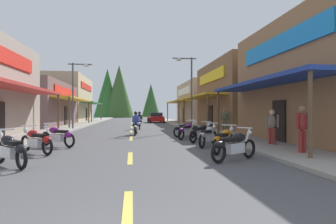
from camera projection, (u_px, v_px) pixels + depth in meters
ground at (132, 126)px, 30.08m from camera, size 9.08×86.57×0.10m
sidewalk_left at (78, 125)px, 29.31m from camera, size 2.57×86.57×0.12m
sidewalk_right at (183, 125)px, 30.85m from camera, size 2.57×86.57×0.12m
centerline_dashes at (132, 123)px, 35.24m from camera, size 0.16×64.86×0.01m
storefront_left_middle at (35, 104)px, 28.77m from camera, size 8.19×12.47×4.67m
storefront_left_far at (60, 99)px, 41.90m from camera, size 9.91×13.01×6.94m
storefront_right_middle at (256, 96)px, 24.83m from camera, size 10.35×10.45×6.00m
storefront_right_far at (210, 103)px, 37.52m from camera, size 9.20×11.84×5.52m
streetlamp_left at (76, 86)px, 22.88m from camera, size 1.99×0.30×5.68m
streetlamp_right at (188, 83)px, 22.25m from camera, size 1.99×0.30×6.04m
motorcycle_parked_right_0 at (234, 145)px, 8.50m from camera, size 1.90×1.17×1.04m
motorcycle_parked_right_1 at (224, 140)px, 10.19m from camera, size 1.46×1.70×1.04m
motorcycle_parked_right_2 at (208, 135)px, 11.98m from camera, size 1.35×1.78×1.04m
motorcycle_parked_right_3 at (201, 132)px, 13.75m from camera, size 1.60×1.57×1.04m
motorcycle_parked_right_4 at (187, 130)px, 15.22m from camera, size 1.40×1.74×1.04m
motorcycle_parked_right_5 at (186, 129)px, 16.70m from camera, size 1.86×1.23×1.04m
motorcycle_parked_left_0 at (11, 149)px, 7.63m from camera, size 1.52×1.64×1.04m
motorcycle_parked_left_1 at (36, 140)px, 9.95m from camera, size 1.64×1.52×1.04m
motorcycle_parked_left_2 at (58, 136)px, 11.89m from camera, size 1.80×1.32×1.04m
rider_cruising_lead at (136, 125)px, 17.90m from camera, size 0.61×2.14×1.57m
rider_cruising_trailing at (139, 122)px, 23.54m from camera, size 0.60×2.14×1.57m
pedestrian_by_shop at (272, 125)px, 11.78m from camera, size 0.49×0.41×1.64m
pedestrian_browsing at (225, 119)px, 19.56m from camera, size 0.54×0.38×1.73m
pedestrian_waiting at (302, 127)px, 9.40m from camera, size 0.55×0.35×1.76m
parked_car_curbside at (156, 118)px, 37.94m from camera, size 2.19×4.36×1.40m
treeline_backdrop at (118, 94)px, 72.14m from camera, size 18.41×13.68×13.71m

